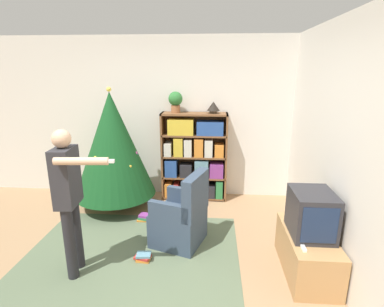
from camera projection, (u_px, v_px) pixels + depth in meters
name	position (u px, v px, depth m)	size (l,w,h in m)	color
ground_plane	(148.00, 274.00, 3.15)	(14.00, 14.00, 0.00)	#9E7A56
wall_back	(174.00, 118.00, 4.95)	(8.00, 0.10, 2.60)	silver
wall_right	(359.00, 160.00, 2.66)	(0.10, 8.00, 2.60)	silver
area_rug	(132.00, 255.00, 3.46)	(2.45, 1.94, 0.01)	#56664C
bookshelf	(194.00, 157.00, 4.85)	(1.05, 0.32, 1.42)	brown
tv_stand	(307.00, 253.00, 3.13)	(0.46, 0.94, 0.45)	tan
television	(312.00, 213.00, 3.00)	(0.40, 0.50, 0.46)	#28282D
game_remote	(303.00, 248.00, 2.81)	(0.04, 0.12, 0.02)	white
christmas_tree	(113.00, 145.00, 4.45)	(1.22, 1.22, 1.84)	#4C3323
armchair	(181.00, 219.00, 3.64)	(0.72, 0.71, 0.92)	#334256
standing_person	(69.00, 192.00, 2.94)	(0.65, 0.47, 1.54)	#232328
potted_plant	(175.00, 101.00, 4.64)	(0.22, 0.22, 0.33)	#935B38
table_lamp	(213.00, 107.00, 4.62)	(0.20, 0.20, 0.18)	#473828
book_pile_near_tree	(145.00, 218.00, 4.26)	(0.23, 0.17, 0.09)	orange
book_pile_by_chair	(143.00, 257.00, 3.36)	(0.19, 0.16, 0.08)	orange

